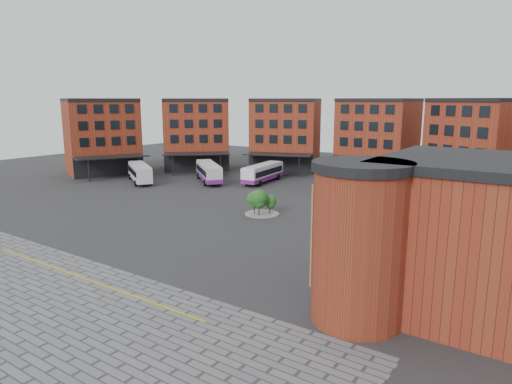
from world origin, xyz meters
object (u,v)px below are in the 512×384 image
Objects in this scene: bus_b at (209,172)px; blue_car at (364,293)px; tree_island at (260,201)px; bus_d at (348,184)px; bus_c at (263,173)px; bus_a at (140,172)px; bus_f at (474,206)px; bus_e at (396,190)px.

bus_b is 51.91m from blue_car.
bus_d is at bearing 78.93° from tree_island.
bus_c reaches higher than blue_car.
bus_b is at bearing -20.72° from bus_a.
bus_f reaches higher than bus_d.
bus_f is 30.79m from blue_car.
bus_a is 1.01× the size of bus_b.
bus_e reaches higher than blue_car.
blue_car is at bearing -39.38° from tree_island.
tree_island is 0.44× the size of bus_d.
bus_c is 16.34m from bus_d.
bus_f is at bearing 0.92° from blue_car.
bus_d is 0.98× the size of bus_f.
bus_a is at bearing -133.05° from bus_d.
bus_c is (18.02, 12.19, -0.17)m from bus_a.
bus_b is at bearing 145.14° from tree_island.
bus_a is 1.09× the size of bus_f.
bus_f is (22.41, 13.91, -0.29)m from tree_island.
bus_e reaches higher than bus_b.
tree_island is 20.14m from bus_e.
bus_c is at bearing -18.92° from bus_b.
bus_f is at bearing -51.07° from bus_b.
tree_island is at bearing -99.37° from bus_e.
bus_c is 1.15× the size of bus_f.
bus_b is 0.87× the size of bus_e.
bus_b is at bearing -141.68° from bus_d.
blue_car is at bearing -48.22° from bus_e.
bus_a is at bearing -145.24° from bus_f.
tree_island is 19.11m from bus_d.
bus_e is 1.24× the size of bus_f.
bus_a reaches higher than bus_c.
tree_island is at bearing 55.14° from blue_car.
bus_c is at bearing -160.41° from bus_e.
tree_island is at bearing -72.48° from bus_d.
bus_b reaches higher than bus_f.
blue_car is at bearing -87.41° from bus_b.
blue_car is at bearing -82.27° from bus_a.
bus_e is at bearing 18.83° from blue_car.
bus_d is (24.55, 4.21, -0.28)m from bus_b.
tree_island is at bearing -120.45° from bus_f.
bus_a is 53.49m from bus_f.
bus_f is at bearing -49.94° from bus_a.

